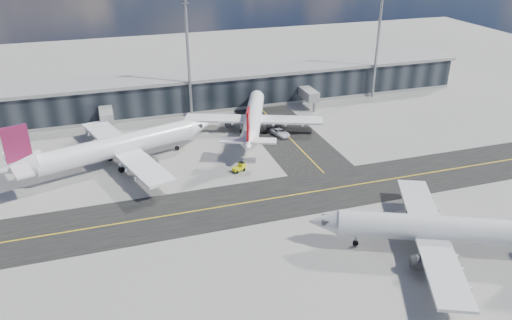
% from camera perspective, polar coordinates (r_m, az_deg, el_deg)
% --- Properties ---
extents(ground, '(300.00, 300.00, 0.00)m').
position_cam_1_polar(ground, '(81.80, -0.75, -6.32)').
color(ground, gray).
rests_on(ground, ground).
extents(taxiway_lanes, '(180.00, 63.00, 0.03)m').
position_cam_1_polar(taxiway_lanes, '(91.69, -0.40, -2.55)').
color(taxiway_lanes, black).
rests_on(taxiway_lanes, ground).
extents(terminal_concourse, '(152.00, 19.80, 8.80)m').
position_cam_1_polar(terminal_concourse, '(129.12, -8.04, 7.67)').
color(terminal_concourse, black).
rests_on(terminal_concourse, ground).
extents(floodlight_masts, '(102.50, 0.70, 28.90)m').
position_cam_1_polar(floodlight_masts, '(119.45, -7.78, 11.97)').
color(floodlight_masts, gray).
rests_on(floodlight_masts, ground).
extents(airliner_af, '(40.57, 34.97, 12.26)m').
position_cam_1_polar(airliner_af, '(99.77, -15.79, 1.43)').
color(airliner_af, white).
rests_on(airliner_af, ground).
extents(airliner_redtail, '(30.76, 35.57, 10.92)m').
position_cam_1_polar(airliner_redtail, '(111.87, -0.33, 4.83)').
color(airliner_redtail, white).
rests_on(airliner_redtail, ground).
extents(airliner_near, '(36.04, 31.10, 11.20)m').
position_cam_1_polar(airliner_near, '(76.36, 20.48, -7.43)').
color(airliner_near, silver).
rests_on(airliner_near, ground).
extents(baggage_tug, '(2.83, 2.14, 1.60)m').
position_cam_1_polar(baggage_tug, '(95.49, -1.87, -0.82)').
color(baggage_tug, yellow).
rests_on(baggage_tug, ground).
extents(service_van, '(3.75, 5.91, 1.52)m').
position_cam_1_polar(service_van, '(111.61, 2.76, 3.18)').
color(service_van, white).
rests_on(service_van, ground).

